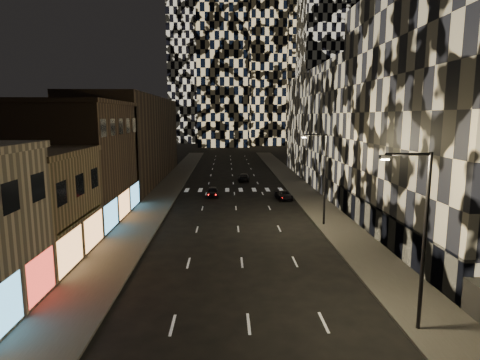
{
  "coord_description": "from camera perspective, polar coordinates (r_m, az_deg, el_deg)",
  "views": [
    {
      "loc": [
        -1.14,
        -8.66,
        10.83
      ],
      "look_at": [
        -0.09,
        21.64,
        6.0
      ],
      "focal_mm": 30.0,
      "sensor_mm": 36.0,
      "label": 1
    }
  ],
  "objects": [
    {
      "name": "curb_left",
      "position": [
        60.02,
        -8.43,
        -1.37
      ],
      "size": [
        0.2,
        120.0,
        0.15
      ],
      "primitive_type": "cube",
      "color": "#4C4C47",
      "rests_on": "ground"
    },
    {
      "name": "tower_right_mid",
      "position": [
        153.23,
        12.82,
        23.66
      ],
      "size": [
        20.0,
        20.0,
        100.0
      ],
      "primitive_type": "cube",
      "color": "black",
      "rests_on": "ground"
    },
    {
      "name": "tower_center_low",
      "position": [
        153.12,
        -2.45,
        22.91
      ],
      "size": [
        18.0,
        18.0,
        95.0
      ],
      "primitive_type": "cube",
      "color": "black",
      "rests_on": "ground"
    },
    {
      "name": "retail_brown",
      "position": [
        45.3,
        -22.49,
        2.24
      ],
      "size": [
        10.0,
        15.0,
        12.0
      ],
      "primitive_type": "cube",
      "color": "#473628",
      "rests_on": "ground"
    },
    {
      "name": "car_dark_midlane",
      "position": [
        54.86,
        -3.91,
        -1.66
      ],
      "size": [
        1.63,
        3.84,
        1.29
      ],
      "primitive_type": "imported",
      "rotation": [
        0.0,
        0.0,
        0.03
      ],
      "color": "black",
      "rests_on": "ground"
    },
    {
      "name": "sidewalk_left",
      "position": [
        60.29,
        -10.41,
        -1.37
      ],
      "size": [
        4.0,
        120.0,
        0.15
      ],
      "primitive_type": "cube",
      "color": "#47443F",
      "rests_on": "ground"
    },
    {
      "name": "curb_right",
      "position": [
        60.32,
        6.66,
        -1.28
      ],
      "size": [
        0.2,
        120.0,
        0.15
      ],
      "primitive_type": "cube",
      "color": "#4C4C47",
      "rests_on": "ground"
    },
    {
      "name": "retail_filler_left",
      "position": [
        70.57,
        -15.05,
        5.64
      ],
      "size": [
        10.0,
        40.0,
        14.0
      ],
      "primitive_type": "cube",
      "color": "#473628",
      "rests_on": "ground"
    },
    {
      "name": "midrise_base",
      "position": [
        36.98,
        19.51,
        -6.1
      ],
      "size": [
        0.6,
        25.0,
        3.0
      ],
      "primitive_type": "cube",
      "color": "#383838",
      "rests_on": "ground"
    },
    {
      "name": "retail_tan",
      "position": [
        34.32,
        -29.53,
        -3.62
      ],
      "size": [
        10.0,
        10.0,
        8.0
      ],
      "primitive_type": "cube",
      "color": "olive",
      "rests_on": "ground"
    },
    {
      "name": "streetlight_near",
      "position": [
        21.64,
        24.27,
        -6.43
      ],
      "size": [
        2.55,
        0.25,
        9.0
      ],
      "color": "black",
      "rests_on": "sidewalk_right"
    },
    {
      "name": "sidewalk_right",
      "position": [
        60.67,
        8.63,
        -1.26
      ],
      "size": [
        4.0,
        120.0,
        0.15
      ],
      "primitive_type": "cube",
      "color": "#47443F",
      "rests_on": "ground"
    },
    {
      "name": "car_dark_rightlane",
      "position": [
        53.07,
        6.29,
        -2.17
      ],
      "size": [
        2.17,
        4.08,
        1.09
      ],
      "primitive_type": "imported",
      "rotation": [
        0.0,
        0.0,
        0.09
      ],
      "color": "black",
      "rests_on": "ground"
    },
    {
      "name": "midrise_right",
      "position": [
        39.32,
        30.86,
        8.04
      ],
      "size": [
        16.0,
        25.0,
        22.0
      ],
      "primitive_type": "cube",
      "color": "#232326",
      "rests_on": "ground"
    },
    {
      "name": "streetlight_far",
      "position": [
        40.18,
        11.7,
        1.03
      ],
      "size": [
        2.55,
        0.25,
        9.0
      ],
      "color": "black",
      "rests_on": "sidewalk_right"
    },
    {
      "name": "car_dark_oncoming",
      "position": [
        67.76,
        0.57,
        0.41
      ],
      "size": [
        2.14,
        4.56,
        1.29
      ],
      "primitive_type": "imported",
      "rotation": [
        0.0,
        0.0,
        3.07
      ],
      "color": "black",
      "rests_on": "ground"
    },
    {
      "name": "midrise_filler_right",
      "position": [
        69.0,
        15.98,
        7.19
      ],
      "size": [
        16.0,
        40.0,
        18.0
      ],
      "primitive_type": "cube",
      "color": "#232326",
      "rests_on": "ground"
    }
  ]
}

